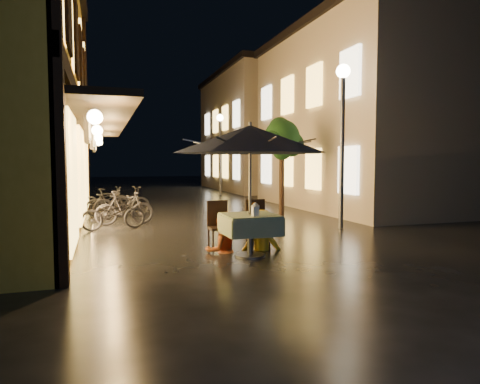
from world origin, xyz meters
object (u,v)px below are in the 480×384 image
object	(u,v)px
streetlamp_near	(343,116)
patio_umbrella	(250,139)
table_lantern	(255,208)
person_yellow	(261,211)
cafe_table	(250,225)
person_orange	(221,217)
bicycle_0	(114,213)

from	to	relation	value
streetlamp_near	patio_umbrella	world-z (taller)	streetlamp_near
table_lantern	person_yellow	bearing A→B (deg)	62.73
person_yellow	cafe_table	bearing A→B (deg)	69.45
patio_umbrella	person_orange	bearing A→B (deg)	124.75
streetlamp_near	table_lantern	xyz separation A→B (m)	(-3.34, -2.66, -2.00)
bicycle_0	person_orange	bearing A→B (deg)	-163.22
patio_umbrella	person_yellow	distance (m)	1.54
cafe_table	patio_umbrella	xyz separation A→B (m)	(0.00, -0.00, 1.56)
table_lantern	bicycle_0	world-z (taller)	table_lantern
cafe_table	patio_umbrella	distance (m)	1.56
table_lantern	person_yellow	distance (m)	0.94
table_lantern	bicycle_0	xyz separation A→B (m)	(-2.31, 4.27, -0.49)
cafe_table	person_yellow	distance (m)	0.71
person_orange	table_lantern	bearing A→B (deg)	105.45
patio_umbrella	person_yellow	xyz separation A→B (m)	(0.43, 0.54, -1.38)
bicycle_0	streetlamp_near	bearing A→B (deg)	-118.41
cafe_table	streetlamp_near	bearing A→B (deg)	35.46
patio_umbrella	person_orange	size ratio (longest dim) A/B	2.07
person_yellow	bicycle_0	distance (m)	4.42
patio_umbrella	bicycle_0	size ratio (longest dim) A/B	1.71
cafe_table	table_lantern	size ratio (longest dim) A/B	3.96
person_orange	patio_umbrella	bearing A→B (deg)	115.45
patio_umbrella	table_lantern	xyz separation A→B (m)	(-0.00, -0.28, -1.23)
person_orange	bicycle_0	bearing A→B (deg)	-69.99
person_yellow	bicycle_0	bearing A→B (deg)	-33.89
table_lantern	person_orange	distance (m)	0.96
streetlamp_near	bicycle_0	bearing A→B (deg)	164.11
streetlamp_near	table_lantern	distance (m)	4.72
cafe_table	patio_umbrella	bearing A→B (deg)	-26.57
table_lantern	cafe_table	bearing A→B (deg)	90.00
bicycle_0	person_yellow	bearing A→B (deg)	-154.06
person_orange	person_yellow	xyz separation A→B (m)	(0.82, -0.02, 0.09)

